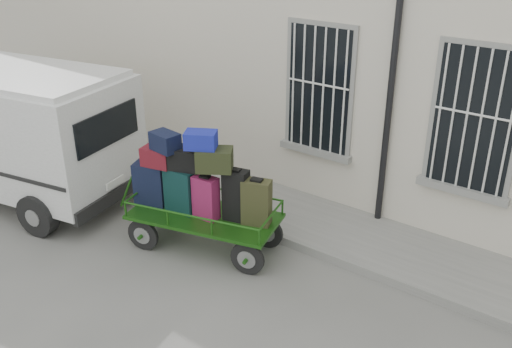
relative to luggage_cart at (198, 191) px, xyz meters
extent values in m
plane|color=slate|center=(1.12, -0.50, -1.04)|extent=(80.00, 80.00, 0.00)
cube|color=beige|center=(1.12, 5.00, 1.96)|extent=(24.00, 5.00, 6.00)
cylinder|color=black|center=(2.07, 2.42, 1.76)|extent=(0.11, 0.11, 5.60)
cube|color=black|center=(0.72, 2.48, 1.21)|extent=(1.20, 0.08, 2.20)
cube|color=gray|center=(0.72, 2.46, 0.05)|extent=(1.45, 0.22, 0.12)
cube|color=black|center=(3.42, 2.48, 1.21)|extent=(1.20, 0.08, 2.20)
cube|color=gray|center=(3.42, 2.46, 0.05)|extent=(1.45, 0.22, 0.12)
cube|color=slate|center=(1.12, 1.70, -0.96)|extent=(24.00, 1.70, 0.15)
cylinder|color=black|center=(-0.69, -0.62, -0.76)|extent=(0.55, 0.20, 0.55)
cylinder|color=gray|center=(-0.69, -0.62, -0.76)|extent=(0.32, 0.17, 0.30)
cylinder|color=black|center=(-0.90, 0.19, -0.76)|extent=(0.55, 0.20, 0.55)
cylinder|color=gray|center=(-0.90, 0.19, -0.76)|extent=(0.32, 0.17, 0.30)
cylinder|color=black|center=(1.11, -0.16, -0.76)|extent=(0.55, 0.20, 0.55)
cylinder|color=gray|center=(1.11, -0.16, -0.76)|extent=(0.32, 0.17, 0.30)
cylinder|color=black|center=(0.91, 0.65, -0.76)|extent=(0.55, 0.20, 0.55)
cylinder|color=gray|center=(0.91, 0.65, -0.76)|extent=(0.32, 0.17, 0.30)
cube|color=#1D5513|center=(0.11, 0.02, -0.43)|extent=(2.61, 1.66, 0.05)
cylinder|color=#1D5513|center=(-1.32, -0.35, -0.27)|extent=(0.32, 0.12, 0.61)
cube|color=black|center=(-0.86, -0.21, -0.04)|extent=(0.59, 0.48, 0.73)
cube|color=black|center=(-0.86, -0.21, 0.34)|extent=(0.24, 0.20, 0.03)
cube|color=#0B2A28|center=(-0.28, -0.10, -0.04)|extent=(0.55, 0.27, 0.74)
cube|color=black|center=(-0.28, -0.10, 0.35)|extent=(0.24, 0.17, 0.03)
cube|color=maroon|center=(0.20, -0.03, -0.05)|extent=(0.42, 0.25, 0.71)
cube|color=black|center=(0.20, -0.03, 0.32)|extent=(0.19, 0.15, 0.03)
cube|color=black|center=(0.61, 0.22, 0.02)|extent=(0.43, 0.33, 0.85)
cube|color=black|center=(0.61, 0.22, 0.46)|extent=(0.18, 0.16, 0.03)
cube|color=#2A2F17|center=(0.95, 0.30, -0.03)|extent=(0.50, 0.39, 0.74)
cube|color=black|center=(0.95, 0.30, 0.35)|extent=(0.20, 0.17, 0.03)
cube|color=maroon|center=(-0.69, -0.15, 0.48)|extent=(0.56, 0.44, 0.31)
cube|color=black|center=(-0.28, -0.01, 0.51)|extent=(0.71, 0.55, 0.35)
cube|color=#282E17|center=(0.33, 0.05, 0.62)|extent=(0.65, 0.59, 0.35)
cube|color=black|center=(-0.50, -0.16, 0.78)|extent=(0.50, 0.36, 0.30)
cube|color=#172A9E|center=(0.15, -0.04, 0.93)|extent=(0.57, 0.51, 0.26)
cube|color=silver|center=(-4.26, -0.65, 0.39)|extent=(5.21, 2.98, 2.01)
cube|color=black|center=(-1.84, -0.19, 0.73)|extent=(0.33, 1.54, 0.61)
cube|color=black|center=(-1.85, -0.20, -0.56)|extent=(0.49, 2.05, 0.25)
cube|color=white|center=(-1.80, -0.19, -0.30)|extent=(0.12, 0.47, 0.13)
cylinder|color=black|center=(-2.48, -1.36, -0.66)|extent=(0.79, 0.38, 0.76)
cylinder|color=black|center=(-2.86, 0.66, -0.66)|extent=(0.79, 0.38, 0.76)
camera|label=1|loc=(5.61, -5.98, 4.10)|focal=40.00mm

